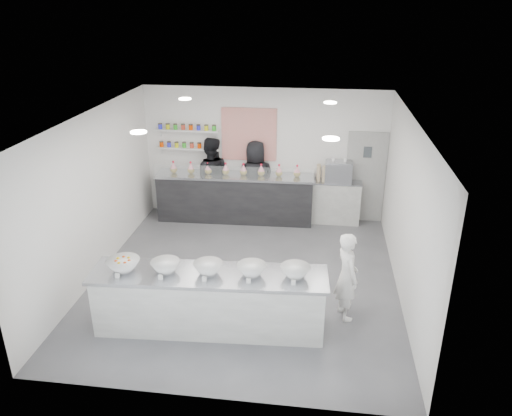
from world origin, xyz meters
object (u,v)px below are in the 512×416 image
Objects in this scene: prep_counter at (210,301)px; staff_left at (211,177)px; espresso_machine at (338,172)px; woman_prep at (347,276)px; back_bar at (235,198)px; espresso_ledge at (330,202)px; staff_right at (256,180)px.

staff_left is at bearing 98.58° from prep_counter.
woman_prep is at bearing -88.55° from espresso_machine.
espresso_machine is at bearing 61.81° from prep_counter.
espresso_machine is at bearing 2.68° from back_bar.
espresso_ledge is at bearing 180.00° from espresso_machine.
woman_prep is 4.83m from staff_left.
espresso_ledge is at bearing 173.84° from staff_left.
espresso_ledge is at bearing 2.96° from back_bar.
espresso_ledge is 1.78m from staff_right.
prep_counter is 2.67× the size of espresso_ledge.
staff_right is at bearing 177.78° from espresso_ledge.
woman_prep reaches higher than espresso_ledge.
espresso_machine is 1.89m from staff_right.
espresso_ledge is 2.82m from staff_left.
staff_right reaches higher than back_bar.
back_bar is 2.66× the size of espresso_ledge.
back_bar is at bearing 15.35° from staff_right.
staff_right is (-1.73, 0.07, 0.42)m from espresso_ledge.
staff_right is (0.45, 0.25, 0.37)m from back_bar.
espresso_ledge is 0.71× the size of staff_left.
staff_right is (-1.87, 0.07, -0.30)m from espresso_machine.
staff_right reaches higher than prep_counter.
espresso_ledge is 0.90× the size of woman_prep.
prep_counter is 4.13m from back_bar.
prep_counter is 4.39m from staff_right.
woman_prep reaches higher than prep_counter.
back_bar is 0.63m from staff_right.
prep_counter is 1.90× the size of staff_left.
prep_counter is at bearing -114.89° from espresso_machine.
espresso_ledge reaches higher than prep_counter.
prep_counter is 1.00× the size of back_bar.
prep_counter is at bearing 74.31° from staff_right.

